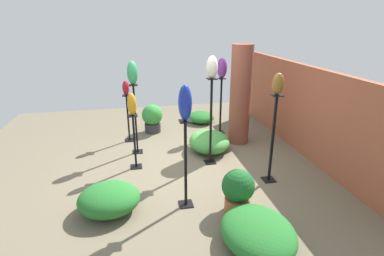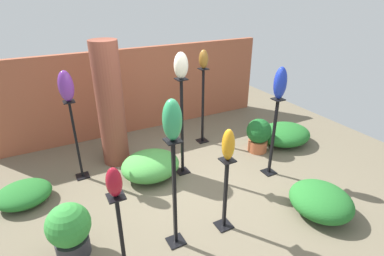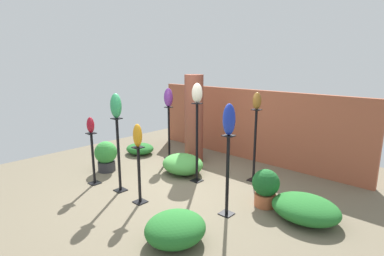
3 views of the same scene
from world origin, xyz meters
name	(u,v)px [view 2 (image 2 of 3)]	position (x,y,z in m)	size (l,w,h in m)	color
ground_plane	(196,190)	(0.00, 0.00, 0.00)	(8.00, 8.00, 0.00)	#6B604C
brick_wall_back	(139,90)	(0.00, 2.48, 0.86)	(5.60, 0.12, 1.71)	#9E5138
brick_pillar	(110,106)	(-0.83, 1.40, 1.04)	(0.44, 0.44, 2.07)	brown
pedestal_ruby	(122,241)	(-1.36, -0.93, 0.47)	(0.20, 0.20, 1.03)	black
pedestal_cobalt	(273,141)	(1.29, -0.14, 0.59)	(0.20, 0.20, 1.29)	black
pedestal_amber	(225,198)	(-0.04, -0.82, 0.45)	(0.20, 0.20, 0.99)	black
pedestal_violet	(77,144)	(-1.45, 1.17, 0.59)	(0.20, 0.20, 1.29)	black
pedestal_jade	(175,199)	(-0.70, -0.77, 0.64)	(0.20, 0.20, 1.38)	black
pedestal_ivory	(182,132)	(0.04, 0.54, 0.74)	(0.20, 0.20, 1.59)	black
pedestal_bronze	(203,109)	(0.86, 1.34, 0.68)	(0.20, 0.20, 1.46)	black
art_vase_ruby	(114,182)	(-1.36, -0.93, 1.18)	(0.15, 0.14, 0.31)	maroon
art_vase_cobalt	(280,83)	(1.29, -0.14, 1.52)	(0.20, 0.18, 0.48)	#192D9E
art_vase_amber	(228,145)	(-0.04, -0.82, 1.18)	(0.15, 0.15, 0.39)	orange
art_vase_violet	(66,86)	(-1.45, 1.17, 1.52)	(0.21, 0.22, 0.45)	#6B2D8C
art_vase_jade	(172,120)	(-0.70, -0.77, 1.60)	(0.20, 0.20, 0.44)	#2D9356
art_vase_ivory	(181,65)	(0.04, 0.54, 1.77)	(0.21, 0.20, 0.38)	beige
art_vase_bronze	(204,59)	(0.86, 1.34, 1.63)	(0.17, 0.17, 0.33)	brown
potted_plant_back_center	(69,229)	(-1.80, -0.38, 0.36)	(0.48, 0.48, 0.67)	#2D2D33
potted_plant_near_pillar	(259,134)	(1.58, 0.53, 0.34)	(0.45, 0.45, 0.63)	#B25B38
foliage_bed_east	(151,165)	(-0.47, 0.65, 0.21)	(0.93, 0.80, 0.41)	#479942
foliage_bed_west	(24,194)	(-2.28, 0.90, 0.13)	(0.74, 0.68, 0.27)	#236B28
foliage_bed_center	(321,201)	(1.23, -1.21, 0.20)	(0.78, 0.85, 0.39)	#236B28
foliage_bed_rear	(285,134)	(2.25, 0.54, 0.18)	(1.03, 0.86, 0.36)	#236B28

